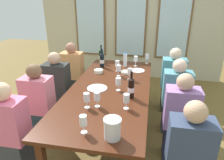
{
  "coord_description": "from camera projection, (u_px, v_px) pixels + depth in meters",
  "views": [
    {
      "loc": [
        0.51,
        -2.45,
        1.88
      ],
      "look_at": [
        0.0,
        0.14,
        0.79
      ],
      "focal_mm": 33.08,
      "sensor_mm": 36.0,
      "label": 1
    }
  ],
  "objects": [
    {
      "name": "wine_glass_5",
      "position": [
        118.0,
        82.0,
        2.62
      ],
      "size": [
        0.07,
        0.07,
        0.17
      ],
      "color": "white",
      "rests_on": "dining_table"
    },
    {
      "name": "wine_glass_6",
      "position": [
        87.0,
        98.0,
        2.21
      ],
      "size": [
        0.07,
        0.07,
        0.17
      ],
      "color": "white",
      "rests_on": "dining_table"
    },
    {
      "name": "seated_person_5",
      "position": [
        187.0,
        159.0,
        1.84
      ],
      "size": [
        0.38,
        0.24,
        1.11
      ],
      "color": "#3A373A",
      "rests_on": "ground"
    },
    {
      "name": "seated_person_0",
      "position": [
        58.0,
        89.0,
        3.23
      ],
      "size": [
        0.38,
        0.24,
        1.11
      ],
      "color": "#2C2F2C",
      "rests_on": "ground"
    },
    {
      "name": "dining_table",
      "position": [
        110.0,
        92.0,
        2.78
      ],
      "size": [
        1.04,
        2.42,
        0.74
      ],
      "color": "#461F10",
      "rests_on": "ground"
    },
    {
      "name": "tasting_bowl_0",
      "position": [
        99.0,
        71.0,
        3.26
      ],
      "size": [
        0.14,
        0.14,
        0.05
      ],
      "primitive_type": "cylinder",
      "color": "white",
      "rests_on": "dining_table"
    },
    {
      "name": "seated_person_7",
      "position": [
        180.0,
        120.0,
        2.41
      ],
      "size": [
        0.38,
        0.24,
        1.11
      ],
      "color": "#21233E",
      "rests_on": "ground"
    },
    {
      "name": "seated_person_6",
      "position": [
        39.0,
        106.0,
        2.72
      ],
      "size": [
        0.38,
        0.24,
        1.11
      ],
      "color": "#233A41",
      "rests_on": "ground"
    },
    {
      "name": "wine_glass_1",
      "position": [
        97.0,
        97.0,
        2.24
      ],
      "size": [
        0.07,
        0.07,
        0.17
      ],
      "color": "white",
      "rests_on": "dining_table"
    },
    {
      "name": "wine_bottle_1",
      "position": [
        102.0,
        60.0,
        3.49
      ],
      "size": [
        0.08,
        0.08,
        0.32
      ],
      "color": "black",
      "rests_on": "dining_table"
    },
    {
      "name": "wine_bottle_2",
      "position": [
        131.0,
        88.0,
        2.43
      ],
      "size": [
        0.08,
        0.08,
        0.33
      ],
      "color": "black",
      "rests_on": "dining_table"
    },
    {
      "name": "white_plate_0",
      "position": [
        97.0,
        88.0,
        2.72
      ],
      "size": [
        0.27,
        0.27,
        0.01
      ],
      "primitive_type": "cylinder",
      "color": "white",
      "rests_on": "dining_table"
    },
    {
      "name": "wine_glass_8",
      "position": [
        119.0,
        69.0,
        3.09
      ],
      "size": [
        0.07,
        0.07,
        0.17
      ],
      "color": "white",
      "rests_on": "dining_table"
    },
    {
      "name": "ground_plane",
      "position": [
        110.0,
        133.0,
        3.04
      ],
      "size": [
        12.0,
        12.0,
        0.0
      ],
      "primitive_type": "plane",
      "color": "brown"
    },
    {
      "name": "seated_person_4",
      "position": [
        11.0,
        133.0,
        2.18
      ],
      "size": [
        0.38,
        0.24,
        1.11
      ],
      "color": "#353840",
      "rests_on": "ground"
    },
    {
      "name": "wine_glass_4",
      "position": [
        130.0,
        72.0,
        2.96
      ],
      "size": [
        0.07,
        0.07,
        0.17
      ],
      "color": "white",
      "rests_on": "dining_table"
    },
    {
      "name": "seated_person_1",
      "position": [
        176.0,
        99.0,
        2.91
      ],
      "size": [
        0.38,
        0.24,
        1.11
      ],
      "color": "#2A3344",
      "rests_on": "ground"
    },
    {
      "name": "seated_person_3",
      "position": [
        172.0,
        82.0,
        3.47
      ],
      "size": [
        0.38,
        0.24,
        1.11
      ],
      "color": "#37342C",
      "rests_on": "ground"
    },
    {
      "name": "wine_glass_9",
      "position": [
        83.0,
        121.0,
        1.81
      ],
      "size": [
        0.07,
        0.07,
        0.17
      ],
      "color": "white",
      "rests_on": "dining_table"
    },
    {
      "name": "wine_glass_2",
      "position": [
        136.0,
        59.0,
        3.54
      ],
      "size": [
        0.07,
        0.07,
        0.17
      ],
      "color": "white",
      "rests_on": "dining_table"
    },
    {
      "name": "wine_glass_0",
      "position": [
        126.0,
        99.0,
        2.2
      ],
      "size": [
        0.07,
        0.07,
        0.17
      ],
      "color": "white",
      "rests_on": "dining_table"
    },
    {
      "name": "white_plate_1",
      "position": [
        137.0,
        70.0,
        3.36
      ],
      "size": [
        0.23,
        0.23,
        0.01
      ],
      "primitive_type": "cylinder",
      "color": "white",
      "rests_on": "dining_table"
    },
    {
      "name": "wine_glass_7",
      "position": [
        147.0,
        57.0,
        3.67
      ],
      "size": [
        0.07,
        0.07,
        0.17
      ],
      "color": "white",
      "rests_on": "dining_table"
    },
    {
      "name": "metal_pitcher",
      "position": [
        112.0,
        128.0,
        1.75
      ],
      "size": [
        0.16,
        0.16,
        0.19
      ],
      "color": "silver",
      "rests_on": "dining_table"
    },
    {
      "name": "back_wall_with_windows",
      "position": [
        131.0,
        16.0,
        4.66
      ],
      "size": [
        4.24,
        0.1,
        2.9
      ],
      "color": "#BEB798",
      "rests_on": "ground"
    },
    {
      "name": "tasting_bowl_1",
      "position": [
        125.0,
        72.0,
        3.23
      ],
      "size": [
        0.14,
        0.14,
        0.04
      ],
      "primitive_type": "cylinder",
      "color": "white",
      "rests_on": "dining_table"
    },
    {
      "name": "wine_glass_3",
      "position": [
        117.0,
        64.0,
        3.3
      ],
      "size": [
        0.07,
        0.07,
        0.17
      ],
      "color": "white",
      "rests_on": "dining_table"
    },
    {
      "name": "wine_bottle_0",
      "position": [
        101.0,
        56.0,
        3.7
      ],
      "size": [
        0.08,
        0.08,
        0.33
      ],
      "color": "black",
      "rests_on": "dining_table"
    },
    {
      "name": "water_bottle",
      "position": [
        125.0,
        60.0,
        3.51
      ],
      "size": [
        0.06,
        0.06,
        0.24
      ],
      "color": "white",
      "rests_on": "dining_table"
    },
    {
      "name": "seated_person_2",
      "position": [
        73.0,
        74.0,
        3.83
      ],
      "size": [
        0.38,
        0.24,
        1.11
      ],
      "color": "#212D2C",
      "rests_on": "ground"
    }
  ]
}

